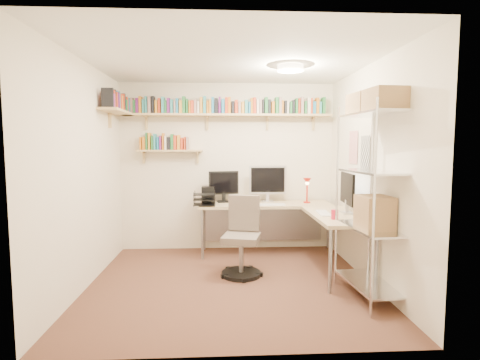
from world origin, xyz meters
name	(u,v)px	position (x,y,z in m)	size (l,w,h in m)	color
ground	(231,283)	(0.00, 0.00, 0.00)	(3.20, 3.20, 0.00)	#44261D
room_shell	(231,148)	(0.00, 0.00, 1.55)	(3.24, 3.04, 2.52)	beige
wall_shelves	(199,114)	(-0.41, 1.30, 2.03)	(3.12, 1.09, 0.80)	tan
corner_desk	(273,206)	(0.62, 0.94, 0.73)	(2.08, 1.88, 1.28)	#C3B67F
office_chair	(242,242)	(0.15, 0.30, 0.40)	(0.52, 0.53, 0.96)	black
wire_rack	(374,164)	(1.42, -0.52, 1.39)	(0.50, 0.90, 2.11)	silver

